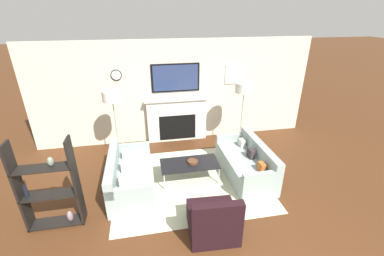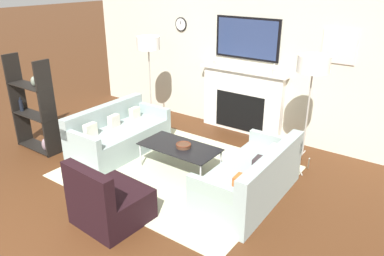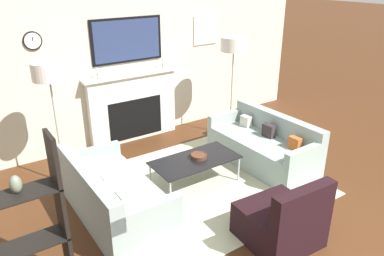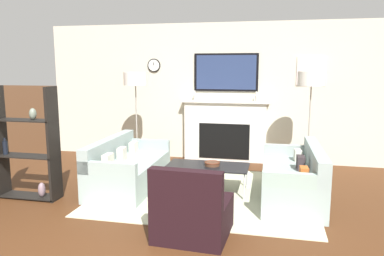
{
  "view_description": "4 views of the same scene",
  "coord_description": "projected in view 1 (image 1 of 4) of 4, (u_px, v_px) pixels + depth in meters",
  "views": [
    {
      "loc": [
        -0.81,
        -1.72,
        3.35
      ],
      "look_at": [
        0.13,
        3.2,
        1.02
      ],
      "focal_mm": 24.0,
      "sensor_mm": 36.0,
      "label": 1
    },
    {
      "loc": [
        3.13,
        -1.23,
        2.82
      ],
      "look_at": [
        0.16,
        2.88,
        0.71
      ],
      "focal_mm": 35.0,
      "sensor_mm": 36.0,
      "label": 2
    },
    {
      "loc": [
        -2.6,
        -0.98,
        2.83
      ],
      "look_at": [
        0.13,
        3.06,
        0.75
      ],
      "focal_mm": 35.0,
      "sensor_mm": 36.0,
      "label": 3
    },
    {
      "loc": [
        0.94,
        -2.54,
        1.86
      ],
      "look_at": [
        -0.33,
        3.2,
        0.89
      ],
      "focal_mm": 35.0,
      "sensor_mm": 36.0,
      "label": 4
    }
  ],
  "objects": [
    {
      "name": "area_rug",
      "position": [
        190.0,
        181.0,
        5.5
      ],
      "size": [
        3.12,
        2.58,
        0.01
      ],
      "color": "beige",
      "rests_on": "ground_plane"
    },
    {
      "name": "armchair",
      "position": [
        213.0,
        221.0,
        4.1
      ],
      "size": [
        0.81,
        0.81,
        0.83
      ],
      "color": "black",
      "rests_on": "ground_plane"
    },
    {
      "name": "couch_left",
      "position": [
        129.0,
        177.0,
        5.17
      ],
      "size": [
        0.84,
        1.71,
        0.76
      ],
      "color": "#90A29F",
      "rests_on": "ground_plane"
    },
    {
      "name": "decorative_bowl",
      "position": [
        193.0,
        161.0,
        5.4
      ],
      "size": [
        0.23,
        0.23,
        0.06
      ],
      "color": "#4E301F",
      "rests_on": "coffee_table"
    },
    {
      "name": "floor_lamp_right",
      "position": [
        244.0,
        88.0,
        6.09
      ],
      "size": [
        0.44,
        0.44,
        1.79
      ],
      "color": "#9E998E",
      "rests_on": "ground_plane"
    },
    {
      "name": "floor_lamp_left",
      "position": [
        112.0,
        97.0,
        5.58
      ],
      "size": [
        0.42,
        0.42,
        1.77
      ],
      "color": "#9E998E",
      "rests_on": "ground_plane"
    },
    {
      "name": "shelf_unit",
      "position": [
        50.0,
        189.0,
        4.11
      ],
      "size": [
        0.89,
        0.28,
        1.6
      ],
      "color": "black",
      "rests_on": "ground_plane"
    },
    {
      "name": "coffee_table",
      "position": [
        190.0,
        164.0,
        5.4
      ],
      "size": [
        1.22,
        0.61,
        0.4
      ],
      "color": "black",
      "rests_on": "ground_plane"
    },
    {
      "name": "fireplace_wall",
      "position": [
        176.0,
        97.0,
        6.84
      ],
      "size": [
        7.39,
        0.28,
        2.7
      ],
      "color": "beige",
      "rests_on": "ground_plane"
    },
    {
      "name": "couch_right",
      "position": [
        246.0,
        164.0,
        5.6
      ],
      "size": [
        0.82,
        1.76,
        0.76
      ],
      "color": "#90A29F",
      "rests_on": "ground_plane"
    }
  ]
}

